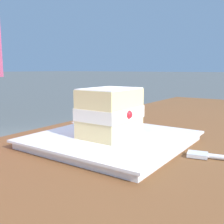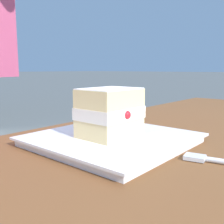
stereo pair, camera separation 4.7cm
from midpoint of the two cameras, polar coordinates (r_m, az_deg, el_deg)
The scene contains 3 objects.
dessert_plate at distance 0.48m, azimuth -2.81°, elevation -5.93°, with size 0.25×0.25×0.02m.
cake_slice at distance 0.47m, azimuth -3.30°, elevation -0.10°, with size 0.10×0.09×0.09m.
paper_napkin at distance 0.69m, azimuth -5.32°, elevation -1.94°, with size 0.12×0.08×0.00m.
Camera 1 is at (0.44, -0.01, 0.86)m, focal length 42.80 mm.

